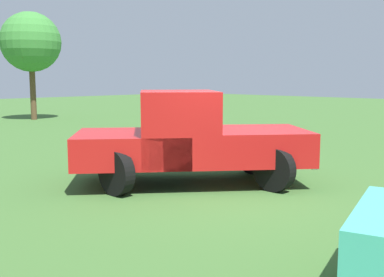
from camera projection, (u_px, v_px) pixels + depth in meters
ground_plane at (211, 189)px, 8.66m from camera, size 80.00×80.00×0.00m
pickup_truck at (186, 136)px, 8.98m from camera, size 4.32×4.64×1.83m
tree_back_left at (31, 42)px, 22.53m from camera, size 2.93×2.93×5.30m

